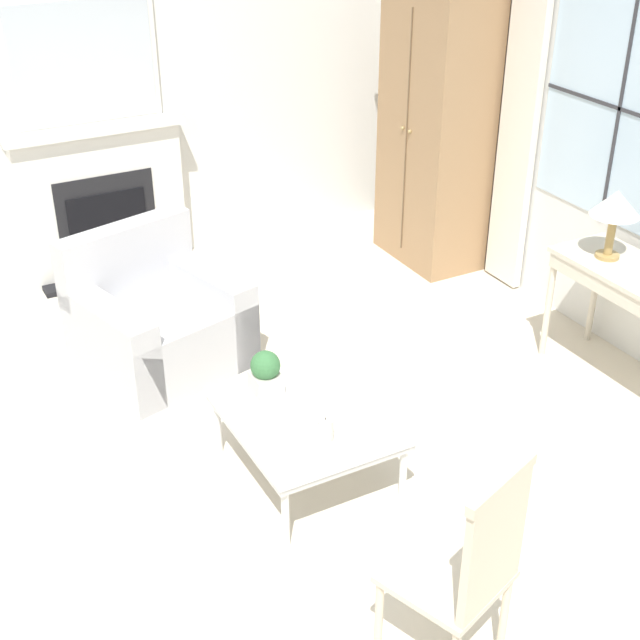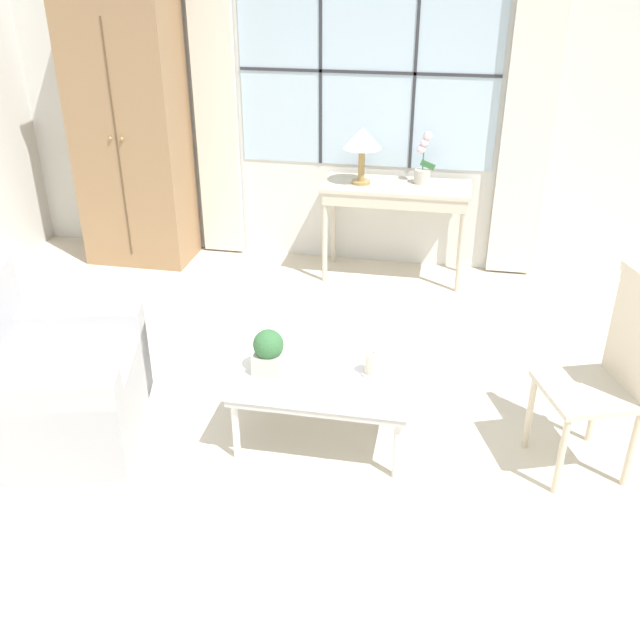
% 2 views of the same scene
% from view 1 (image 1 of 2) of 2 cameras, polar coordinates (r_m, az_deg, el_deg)
% --- Properties ---
extents(ground_plane, '(14.00, 14.00, 0.00)m').
position_cam_1_polar(ground_plane, '(5.00, -6.46, -10.51)').
color(ground_plane, beige).
extents(wall_left, '(0.06, 7.20, 2.80)m').
position_cam_1_polar(wall_left, '(7.15, -12.20, 14.19)').
color(wall_left, silver).
rests_on(wall_left, ground_plane).
extents(fireplace, '(0.34, 1.36, 2.13)m').
position_cam_1_polar(fireplace, '(7.16, -13.86, 8.18)').
color(fireplace, black).
rests_on(fireplace, ground_plane).
extents(armoire, '(0.95, 0.59, 2.31)m').
position_cam_1_polar(armoire, '(7.13, 7.42, 12.56)').
color(armoire, '#93704C').
rests_on(armoire, ground_plane).
extents(table_lamp, '(0.31, 0.31, 0.44)m').
position_cam_1_polar(table_lamp, '(5.75, 18.40, 6.93)').
color(table_lamp, '#9E7F47').
rests_on(table_lamp, console_table).
extents(armchair_upholstered, '(1.09, 1.15, 0.90)m').
position_cam_1_polar(armchair_upholstered, '(5.95, -10.33, -0.27)').
color(armchair_upholstered, '#B2B2B7').
rests_on(armchair_upholstered, ground_plane).
extents(side_chair_wooden, '(0.56, 0.56, 1.10)m').
position_cam_1_polar(side_chair_wooden, '(3.71, 9.56, -15.15)').
color(side_chair_wooden, beige).
rests_on(side_chair_wooden, ground_plane).
extents(coffee_table, '(0.97, 0.79, 0.42)m').
position_cam_1_polar(coffee_table, '(4.81, -0.88, -6.43)').
color(coffee_table, silver).
rests_on(coffee_table, ground_plane).
extents(potted_plant_small, '(0.17, 0.17, 0.25)m').
position_cam_1_polar(potted_plant_small, '(4.91, -3.50, -3.33)').
color(potted_plant_small, '#BCB7AD').
rests_on(potted_plant_small, coffee_table).
extents(pillar_candle, '(0.12, 0.12, 0.14)m').
position_cam_1_polar(pillar_candle, '(4.56, 0.35, -7.11)').
color(pillar_candle, silver).
rests_on(pillar_candle, coffee_table).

